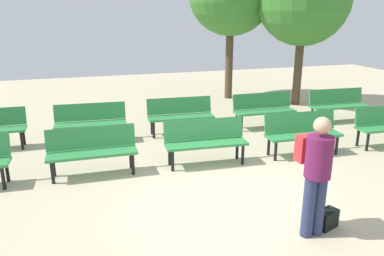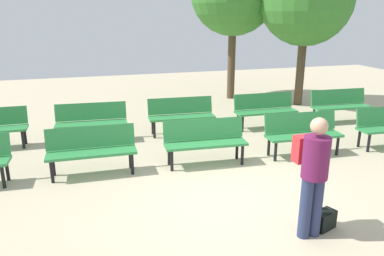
% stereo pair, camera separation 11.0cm
% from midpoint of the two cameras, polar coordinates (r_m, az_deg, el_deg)
% --- Properties ---
extents(ground_plane, '(25.87, 25.87, 0.00)m').
position_cam_midpoint_polar(ground_plane, '(6.23, 5.49, -10.57)').
color(ground_plane, '#BCAD8E').
extents(bench_r0_c1, '(1.61, 0.51, 0.87)m').
position_cam_midpoint_polar(bench_r0_c1, '(7.15, -15.26, -2.96)').
color(bench_r0_c1, '#2D8442').
rests_on(bench_r0_c1, ground_plane).
extents(bench_r0_c2, '(1.63, 0.58, 0.87)m').
position_cam_midpoint_polar(bench_r0_c2, '(7.39, 1.59, -1.67)').
color(bench_r0_c2, '#2D8442').
rests_on(bench_r0_c2, ground_plane).
extents(bench_r0_c3, '(1.62, 0.56, 0.87)m').
position_cam_midpoint_polar(bench_r0_c3, '(8.20, 15.90, -0.41)').
color(bench_r0_c3, '#2D8442').
rests_on(bench_r0_c3, ground_plane).
extents(bench_r1_c1, '(1.63, 0.59, 0.87)m').
position_cam_midpoint_polar(bench_r1_c1, '(8.97, -15.39, 1.13)').
color(bench_r1_c1, '#2D8442').
rests_on(bench_r1_c1, ground_plane).
extents(bench_r1_c2, '(1.62, 0.57, 0.87)m').
position_cam_midpoint_polar(bench_r1_c2, '(9.24, -2.11, 2.21)').
color(bench_r1_c2, '#2D8442').
rests_on(bench_r1_c2, ground_plane).
extents(bench_r1_c3, '(1.61, 0.52, 0.87)m').
position_cam_midpoint_polar(bench_r1_c3, '(9.93, 10.44, 2.98)').
color(bench_r1_c3, '#2D8442').
rests_on(bench_r1_c3, ground_plane).
extents(bench_r1_c4, '(1.63, 0.57, 0.87)m').
position_cam_midpoint_polar(bench_r1_c4, '(11.01, 20.86, 3.53)').
color(bench_r1_c4, '#2D8442').
rests_on(bench_r1_c4, ground_plane).
extents(visitor_with_backpack, '(0.35, 0.53, 1.65)m').
position_cam_midpoint_polar(visitor_with_backpack, '(5.14, 17.59, -6.00)').
color(visitor_with_backpack, navy).
rests_on(visitor_with_backpack, ground_plane).
extents(handbag, '(0.36, 0.28, 0.29)m').
position_cam_midpoint_polar(handbag, '(5.70, 19.15, -12.78)').
color(handbag, black).
rests_on(handbag, ground_plane).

